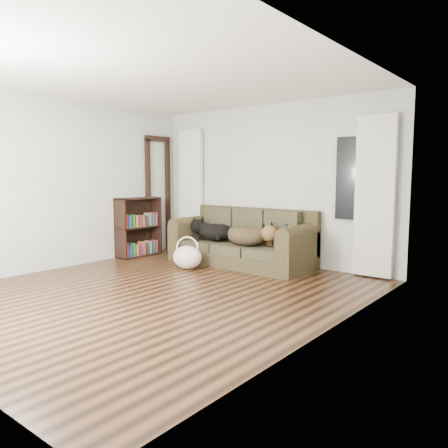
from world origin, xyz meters
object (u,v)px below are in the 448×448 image
Objects in this scene: dog_black_lab at (213,233)px; tote_bag at (187,259)px; sofa at (240,237)px; bookshelf at (139,228)px; dog_shepherd at (249,236)px.

dog_black_lab reaches higher than tote_bag.
sofa reaches higher than dog_black_lab.
dog_black_lab is at bearing -178.02° from sofa.
bookshelf is (-1.89, -0.52, 0.05)m from sofa.
bookshelf reaches higher than dog_black_lab.
dog_shepherd is 2.16m from bookshelf.
bookshelf is at bearing -141.86° from dog_black_lab.
sofa reaches higher than dog_shepherd.
dog_black_lab is 0.83m from tote_bag.
sofa reaches higher than tote_bag.
dog_shepherd is at bearing 13.21° from dog_black_lab.
dog_shepherd is (0.23, -0.08, 0.04)m from sofa.
sofa is 3.43× the size of dog_black_lab.
sofa is 0.56m from dog_black_lab.
dog_shepherd is (0.79, -0.06, 0.01)m from dog_black_lab.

